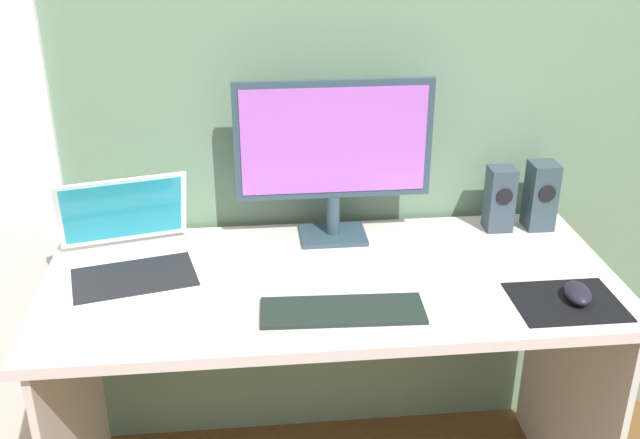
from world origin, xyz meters
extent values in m
cube|color=slate|center=(0.00, 0.36, 1.25)|extent=(6.00, 0.04, 2.50)
cube|color=beige|center=(0.00, 0.00, 0.73)|extent=(1.43, 0.64, 0.03)
cube|color=beige|center=(-0.67, 0.00, 0.36)|extent=(0.02, 0.60, 0.72)
cube|color=beige|center=(0.67, 0.00, 0.36)|extent=(0.02, 0.60, 0.72)
cube|color=#2A3F4B|center=(0.03, 0.22, 0.75)|extent=(0.18, 0.14, 0.01)
cylinder|color=#2A3F4B|center=(0.03, 0.22, 0.81)|extent=(0.04, 0.04, 0.11)
cube|color=#2A3F4B|center=(0.03, 0.22, 1.03)|extent=(0.52, 0.02, 0.32)
cube|color=#A559BF|center=(0.03, 0.21, 1.03)|extent=(0.49, 0.00, 0.29)
cube|color=#2D4046|center=(0.62, 0.23, 0.84)|extent=(0.07, 0.08, 0.19)
cylinder|color=black|center=(0.62, 0.19, 0.86)|extent=(0.05, 0.00, 0.05)
cube|color=#313F49|center=(0.50, 0.23, 0.84)|extent=(0.07, 0.07, 0.18)
cylinder|color=black|center=(0.50, 0.19, 0.86)|extent=(0.05, 0.00, 0.05)
cube|color=white|center=(-0.49, 0.03, 0.75)|extent=(0.37, 0.30, 0.02)
cube|color=black|center=(-0.48, 0.02, 0.76)|extent=(0.33, 0.24, 0.00)
cube|color=white|center=(-0.52, 0.19, 0.86)|extent=(0.34, 0.17, 0.21)
cube|color=#26A5BF|center=(-0.52, 0.18, 0.87)|extent=(0.31, 0.15, 0.18)
cube|color=black|center=(0.01, -0.17, 0.75)|extent=(0.38, 0.14, 0.01)
cube|color=black|center=(0.54, -0.18, 0.75)|extent=(0.25, 0.20, 0.00)
ellipsoid|color=black|center=(0.56, -0.18, 0.77)|extent=(0.08, 0.11, 0.04)
camera|label=1|loc=(-0.19, -1.62, 1.65)|focal=41.81mm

